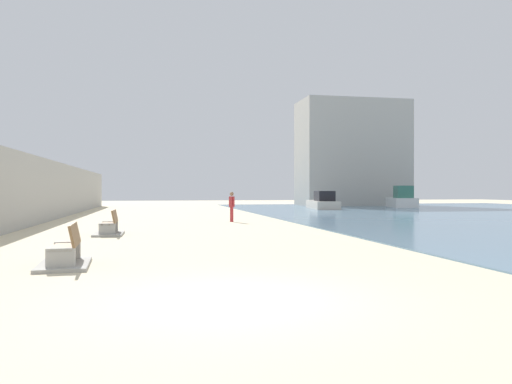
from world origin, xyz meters
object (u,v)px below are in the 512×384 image
object	(u,v)px
bench_near	(66,256)
boat_mid_bay	(402,200)
boat_far_right	(323,202)
bench_far	(109,229)
person_walking	(232,204)

from	to	relation	value
bench_near	boat_mid_bay	world-z (taller)	boat_mid_bay
bench_near	boat_far_right	size ratio (longest dim) A/B	0.29
bench_near	boat_mid_bay	bearing A→B (deg)	52.47
bench_far	boat_mid_bay	size ratio (longest dim) A/B	0.44
bench_far	boat_mid_bay	world-z (taller)	boat_mid_bay
person_walking	bench_far	bearing A→B (deg)	-129.92
boat_far_right	boat_mid_bay	distance (m)	9.02
bench_far	person_walking	world-z (taller)	person_walking
bench_far	person_walking	xyz separation A→B (m)	(5.93, 7.08, 0.73)
boat_far_right	boat_mid_bay	bearing A→B (deg)	10.48
bench_near	boat_far_right	world-z (taller)	boat_far_right
person_walking	boat_mid_bay	world-z (taller)	boat_mid_bay
person_walking	boat_mid_bay	distance (m)	27.44
boat_far_right	boat_mid_bay	xyz separation A→B (m)	(8.87, 1.64, 0.19)
bench_far	person_walking	distance (m)	9.26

